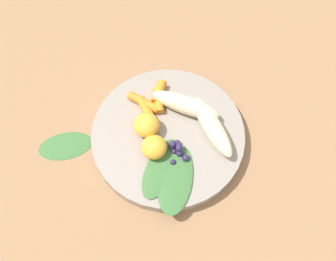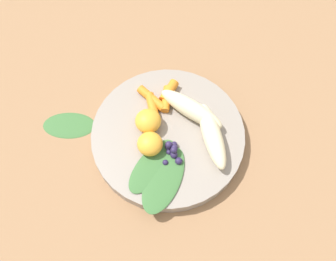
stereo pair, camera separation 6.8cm
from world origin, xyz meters
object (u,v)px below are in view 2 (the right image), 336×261
at_px(bowl, 168,136).
at_px(banana_peeled_left, 191,109).
at_px(banana_peeled_right, 212,136).
at_px(kale_leaf_stray, 69,125).
at_px(orange_segment_near, 150,144).

height_order(bowl, banana_peeled_left, banana_peeled_left).
height_order(bowl, banana_peeled_right, banana_peeled_right).
height_order(banana_peeled_right, kale_leaf_stray, banana_peeled_right).
bearing_deg(bowl, kale_leaf_stray, -11.21).
bearing_deg(banana_peeled_right, orange_segment_near, 85.45).
height_order(bowl, kale_leaf_stray, bowl).
bearing_deg(banana_peeled_left, bowl, 78.70).
distance_m(banana_peeled_right, orange_segment_near, 0.11).
bearing_deg(banana_peeled_right, bowl, 67.30).
xyz_separation_m(bowl, kale_leaf_stray, (0.19, -0.04, -0.01)).
distance_m(bowl, kale_leaf_stray, 0.19).
height_order(banana_peeled_left, banana_peeled_right, same).
bearing_deg(kale_leaf_stray, orange_segment_near, 161.39).
bearing_deg(kale_leaf_stray, banana_peeled_left, -175.46).
relative_size(banana_peeled_left, kale_leaf_stray, 1.31).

